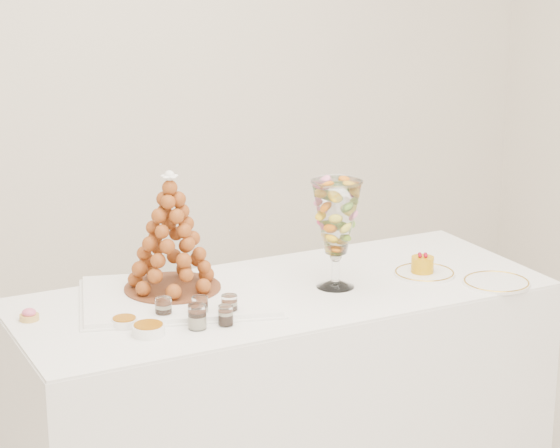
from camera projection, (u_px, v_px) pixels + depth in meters
name	position (u px, v px, depth m)	size (l,w,h in m)	color
buffet_table	(282.00, 386.00, 3.83)	(1.88, 0.83, 0.70)	white
lace_tray	(179.00, 296.00, 3.65)	(0.63, 0.47, 0.02)	white
macaron_vase	(336.00, 219.00, 3.71)	(0.17, 0.17, 0.38)	white
cake_plate	(424.00, 273.00, 3.90)	(0.22, 0.22, 0.01)	white
spare_plate	(496.00, 283.00, 3.80)	(0.23, 0.23, 0.01)	white
pink_tart	(29.00, 315.00, 3.47)	(0.06, 0.06, 0.04)	tan
verrine_a	(164.00, 309.00, 3.47)	(0.05, 0.05, 0.07)	white
verrine_b	(200.00, 307.00, 3.48)	(0.05, 0.05, 0.07)	white
verrine_c	(229.00, 306.00, 3.50)	(0.05, 0.05, 0.07)	white
verrine_d	(197.00, 317.00, 3.39)	(0.06, 0.06, 0.08)	white
verrine_e	(226.00, 315.00, 3.42)	(0.05, 0.05, 0.06)	white
ramekin_back	(124.00, 322.00, 3.42)	(0.08, 0.08, 0.03)	white
ramekin_front	(148.00, 330.00, 3.35)	(0.10, 0.10, 0.03)	white
croquembouche	(171.00, 232.00, 3.64)	(0.35, 0.35, 0.41)	brown
mousse_cake	(422.00, 264.00, 3.89)	(0.08, 0.08, 0.07)	#CB8F09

